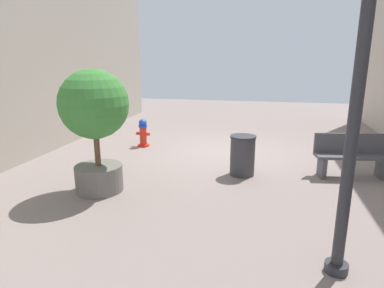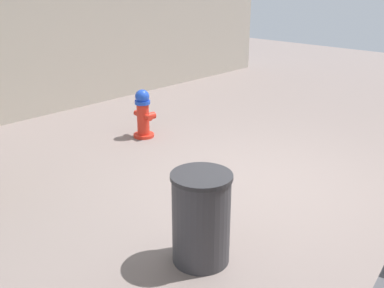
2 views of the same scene
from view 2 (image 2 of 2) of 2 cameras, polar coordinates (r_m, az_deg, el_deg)
ground_plane at (r=5.95m, az=8.91°, el=-5.19°), size 23.40×23.40×0.00m
fire_hydrant at (r=7.53m, az=-6.22°, el=3.87°), size 0.43×0.41×0.82m
trash_bin at (r=4.24m, az=1.17°, el=-9.39°), size 0.57×0.57×0.90m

